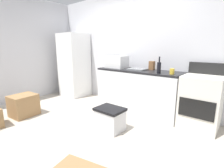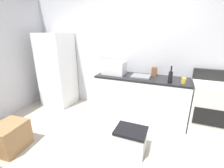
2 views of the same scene
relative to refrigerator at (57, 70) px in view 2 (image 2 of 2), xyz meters
name	(u,v)px [view 2 (image 2 of 2)]	position (x,y,z in m)	size (l,w,h in m)	color
ground_plane	(103,150)	(1.75, -1.15, -0.86)	(6.00, 6.00, 0.00)	#B2A899
wall_back	(132,53)	(1.75, 0.40, 0.44)	(5.00, 0.10, 2.60)	silver
kitchen_counter	(140,98)	(2.05, 0.05, -0.41)	(1.80, 0.60, 0.90)	silver
refrigerator	(57,70)	(0.00, 0.00, 0.00)	(0.68, 0.66, 1.73)	white
stove_oven	(208,107)	(3.27, 0.06, -0.40)	(0.60, 0.61, 1.10)	silver
microwave	(114,68)	(1.46, 0.06, 0.17)	(0.46, 0.34, 0.27)	white
sink_basin	(141,76)	(2.04, 0.03, 0.05)	(0.36, 0.32, 0.03)	slate
wine_bottle	(170,77)	(2.58, -0.15, 0.15)	(0.07, 0.07, 0.30)	black
coffee_mug	(184,81)	(2.80, -0.10, 0.09)	(0.08, 0.08, 0.10)	gold
knife_block	(154,71)	(2.26, 0.22, 0.13)	(0.10, 0.10, 0.18)	brown
cardboard_box_large	(10,137)	(0.41, -1.64, -0.65)	(0.40, 0.47, 0.43)	olive
storage_bin	(131,140)	(2.14, -0.99, -0.67)	(0.46, 0.36, 0.38)	silver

